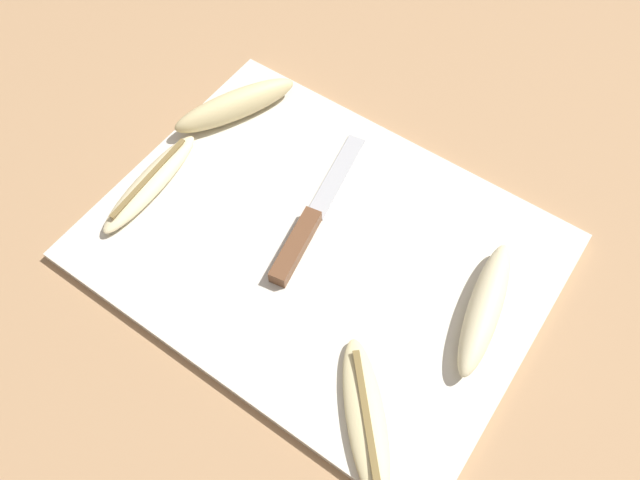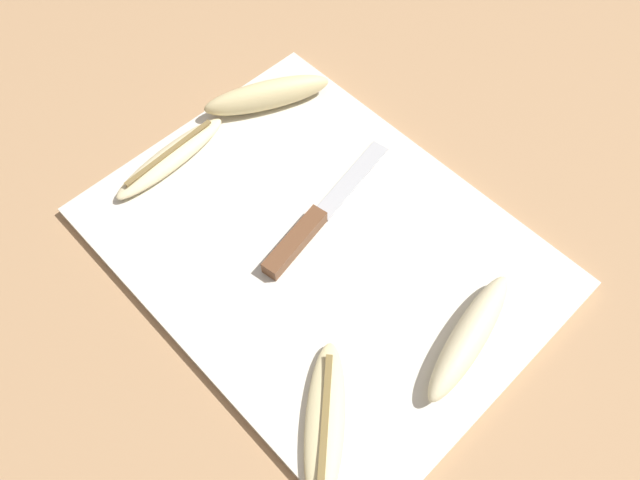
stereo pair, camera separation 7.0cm
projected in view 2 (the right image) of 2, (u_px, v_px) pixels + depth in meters
name	position (u px, v px, depth m)	size (l,w,h in m)	color
ground_plane	(320.00, 250.00, 0.72)	(4.00, 4.00, 0.00)	tan
cutting_board	(320.00, 247.00, 0.72)	(0.50, 0.38, 0.01)	silver
knife	(307.00, 229.00, 0.71)	(0.06, 0.23, 0.02)	brown
banana_pale_long	(469.00, 336.00, 0.64)	(0.07, 0.17, 0.03)	beige
banana_cream_curved	(171.00, 158.00, 0.76)	(0.04, 0.17, 0.02)	beige
banana_soft_right	(325.00, 423.00, 0.60)	(0.14, 0.15, 0.02)	beige
banana_ripe_center	(267.00, 95.00, 0.80)	(0.10, 0.16, 0.04)	beige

